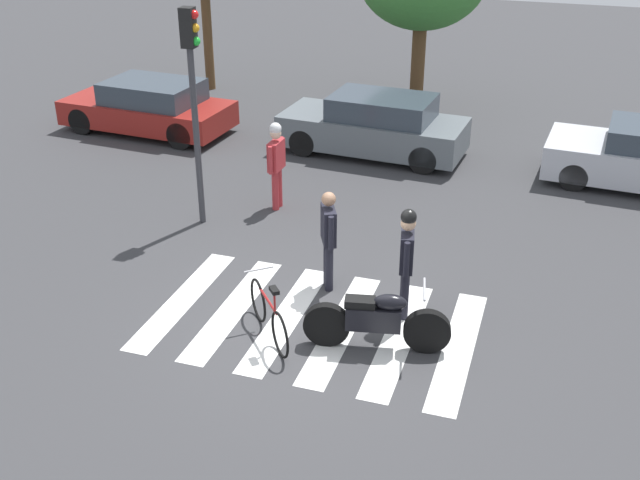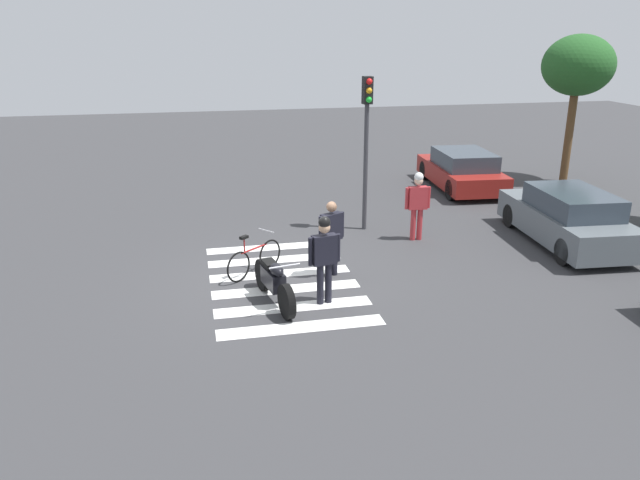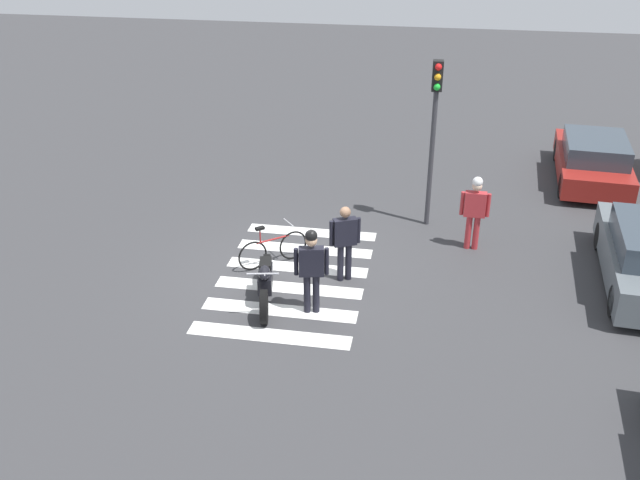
# 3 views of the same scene
# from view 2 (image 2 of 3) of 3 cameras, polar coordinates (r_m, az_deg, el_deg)

# --- Properties ---
(ground_plane) EXTENTS (60.00, 60.00, 0.00)m
(ground_plane) POSITION_cam_2_polar(r_m,az_deg,el_deg) (13.56, -3.45, -3.86)
(ground_plane) COLOR #38383A
(police_motorcycle) EXTENTS (2.14, 0.71, 1.06)m
(police_motorcycle) POSITION_cam_2_polar(r_m,az_deg,el_deg) (12.35, -4.32, -3.88)
(police_motorcycle) COLOR black
(police_motorcycle) RESTS_ON ground_plane
(leaning_bicycle) EXTENTS (1.13, 1.34, 1.01)m
(leaning_bicycle) POSITION_cam_2_polar(r_m,az_deg,el_deg) (13.82, -6.14, -1.77)
(leaning_bicycle) COLOR black
(leaning_bicycle) RESTS_ON ground_plane
(officer_on_foot) EXTENTS (0.39, 0.63, 1.73)m
(officer_on_foot) POSITION_cam_2_polar(r_m,az_deg,el_deg) (13.50, 1.07, 0.59)
(officer_on_foot) COLOR black
(officer_on_foot) RESTS_ON ground_plane
(officer_by_motorcycle) EXTENTS (0.29, 0.67, 1.84)m
(officer_by_motorcycle) POSITION_cam_2_polar(r_m,az_deg,el_deg) (12.10, 0.41, -1.27)
(officer_by_motorcycle) COLOR black
(officer_by_motorcycle) RESTS_ON ground_plane
(pedestrian_bystander) EXTENTS (0.24, 0.68, 1.81)m
(pedestrian_bystander) POSITION_cam_2_polar(r_m,az_deg,el_deg) (16.07, 9.09, 3.60)
(pedestrian_bystander) COLOR #B22D33
(pedestrian_bystander) RESTS_ON ground_plane
(crosswalk_stripes) EXTENTS (4.95, 3.18, 0.01)m
(crosswalk_stripes) POSITION_cam_2_polar(r_m,az_deg,el_deg) (13.56, -3.45, -3.85)
(crosswalk_stripes) COLOR silver
(crosswalk_stripes) RESTS_ON ground_plane
(car_maroon_wagon) EXTENTS (4.44, 2.19, 1.34)m
(car_maroon_wagon) POSITION_cam_2_polar(r_m,az_deg,el_deg) (21.81, 13.07, 6.35)
(car_maroon_wagon) COLOR black
(car_maroon_wagon) RESTS_ON ground_plane
(car_grey_coupe) EXTENTS (4.47, 2.09, 1.44)m
(car_grey_coupe) POSITION_cam_2_polar(r_m,az_deg,el_deg) (16.90, 22.04, 1.91)
(car_grey_coupe) COLOR black
(car_grey_coupe) RESTS_ON ground_plane
(traffic_light_pole) EXTENTS (0.34, 0.25, 4.12)m
(traffic_light_pole) POSITION_cam_2_polar(r_m,az_deg,el_deg) (16.43, 4.37, 10.28)
(traffic_light_pole) COLOR #38383D
(traffic_light_pole) RESTS_ON ground_plane
(street_tree_near) EXTENTS (2.44, 2.44, 5.12)m
(street_tree_near) POSITION_cam_2_polar(r_m,az_deg,el_deg) (23.62, 22.92, 14.66)
(street_tree_near) COLOR brown
(street_tree_near) RESTS_ON ground_plane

